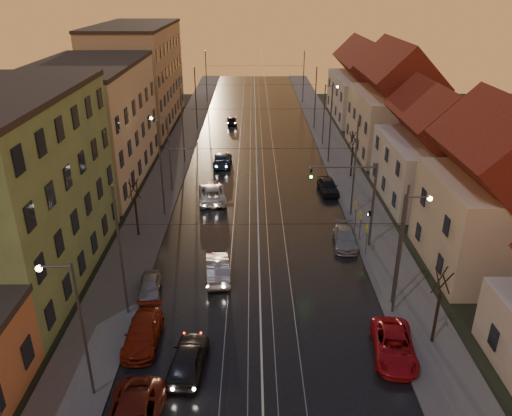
{
  "coord_description": "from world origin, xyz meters",
  "views": [
    {
      "loc": [
        -0.49,
        -17.79,
        19.64
      ],
      "look_at": [
        -0.21,
        19.29,
        2.92
      ],
      "focal_mm": 35.0,
      "sensor_mm": 36.0,
      "label": 1
    }
  ],
  "objects_px": {
    "street_lamp_2": "(166,146)",
    "street_lamp_3": "(327,109)",
    "driving_car_4": "(232,120)",
    "parked_left_2": "(143,333)",
    "parked_right_1": "(345,238)",
    "driving_car_2": "(212,193)",
    "driving_car_3": "(222,159)",
    "street_lamp_1": "(404,240)",
    "driving_car_1": "(218,268)",
    "parked_right_0": "(394,346)",
    "traffic_light_mast": "(361,195)",
    "parked_right_2": "(328,186)",
    "parked_left_3": "(150,286)",
    "driving_car_0": "(188,358)",
    "street_lamp_0": "(75,319)"
  },
  "relations": [
    {
      "from": "street_lamp_2",
      "to": "parked_left_2",
      "type": "distance_m",
      "value": 24.25
    },
    {
      "from": "parked_left_3",
      "to": "parked_right_0",
      "type": "xyz_separation_m",
      "value": [
        15.2,
        -6.42,
        0.08
      ]
    },
    {
      "from": "parked_right_1",
      "to": "street_lamp_2",
      "type": "bearing_deg",
      "value": 149.55
    },
    {
      "from": "street_lamp_3",
      "to": "driving_car_1",
      "type": "relative_size",
      "value": 1.72
    },
    {
      "from": "street_lamp_1",
      "to": "parked_right_0",
      "type": "distance_m",
      "value": 6.74
    },
    {
      "from": "driving_car_4",
      "to": "street_lamp_0",
      "type": "bearing_deg",
      "value": 79.2
    },
    {
      "from": "driving_car_4",
      "to": "parked_right_1",
      "type": "distance_m",
      "value": 39.98
    },
    {
      "from": "street_lamp_1",
      "to": "driving_car_3",
      "type": "xyz_separation_m",
      "value": [
        -13.13,
        28.19,
        -4.16
      ]
    },
    {
      "from": "driving_car_4",
      "to": "parked_left_2",
      "type": "height_order",
      "value": "parked_left_2"
    },
    {
      "from": "parked_left_3",
      "to": "parked_left_2",
      "type": "bearing_deg",
      "value": -89.8
    },
    {
      "from": "street_lamp_1",
      "to": "driving_car_2",
      "type": "height_order",
      "value": "street_lamp_1"
    },
    {
      "from": "parked_left_2",
      "to": "parked_left_3",
      "type": "relative_size",
      "value": 1.33
    },
    {
      "from": "driving_car_1",
      "to": "parked_left_3",
      "type": "bearing_deg",
      "value": 18.14
    },
    {
      "from": "driving_car_1",
      "to": "parked_left_2",
      "type": "distance_m",
      "value": 8.24
    },
    {
      "from": "street_lamp_1",
      "to": "driving_car_2",
      "type": "bearing_deg",
      "value": 127.62
    },
    {
      "from": "driving_car_1",
      "to": "driving_car_2",
      "type": "distance_m",
      "value": 14.28
    },
    {
      "from": "driving_car_4",
      "to": "parked_right_2",
      "type": "height_order",
      "value": "parked_right_2"
    },
    {
      "from": "driving_car_1",
      "to": "parked_right_0",
      "type": "height_order",
      "value": "driving_car_1"
    },
    {
      "from": "street_lamp_1",
      "to": "parked_right_2",
      "type": "distance_m",
      "value": 20.09
    },
    {
      "from": "parked_left_3",
      "to": "driving_car_3",
      "type": "bearing_deg",
      "value": 76.38
    },
    {
      "from": "driving_car_3",
      "to": "parked_right_0",
      "type": "relative_size",
      "value": 1.01
    },
    {
      "from": "parked_left_2",
      "to": "parked_left_3",
      "type": "xyz_separation_m",
      "value": [
        -0.56,
        5.17,
        -0.08
      ]
    },
    {
      "from": "driving_car_1",
      "to": "driving_car_2",
      "type": "relative_size",
      "value": 0.83
    },
    {
      "from": "street_lamp_0",
      "to": "traffic_light_mast",
      "type": "height_order",
      "value": "street_lamp_0"
    },
    {
      "from": "driving_car_2",
      "to": "driving_car_4",
      "type": "bearing_deg",
      "value": -98.55
    },
    {
      "from": "parked_left_2",
      "to": "parked_right_2",
      "type": "relative_size",
      "value": 1.11
    },
    {
      "from": "street_lamp_1",
      "to": "driving_car_0",
      "type": "relative_size",
      "value": 1.77
    },
    {
      "from": "driving_car_3",
      "to": "parked_left_2",
      "type": "height_order",
      "value": "driving_car_3"
    },
    {
      "from": "traffic_light_mast",
      "to": "parked_right_2",
      "type": "xyz_separation_m",
      "value": [
        -0.75,
        11.57,
        -3.87
      ]
    },
    {
      "from": "street_lamp_1",
      "to": "street_lamp_3",
      "type": "xyz_separation_m",
      "value": [
        0.0,
        36.0,
        0.0
      ]
    },
    {
      "from": "street_lamp_1",
      "to": "parked_right_0",
      "type": "relative_size",
      "value": 1.61
    },
    {
      "from": "driving_car_1",
      "to": "parked_right_2",
      "type": "relative_size",
      "value": 1.08
    },
    {
      "from": "driving_car_4",
      "to": "driving_car_1",
      "type": "bearing_deg",
      "value": 85.67
    },
    {
      "from": "driving_car_2",
      "to": "driving_car_3",
      "type": "bearing_deg",
      "value": -99.25
    },
    {
      "from": "street_lamp_0",
      "to": "parked_right_1",
      "type": "bearing_deg",
      "value": 45.23
    },
    {
      "from": "street_lamp_2",
      "to": "street_lamp_3",
      "type": "height_order",
      "value": "same"
    },
    {
      "from": "driving_car_1",
      "to": "parked_right_0",
      "type": "bearing_deg",
      "value": 135.63
    },
    {
      "from": "street_lamp_0",
      "to": "driving_car_3",
      "type": "height_order",
      "value": "street_lamp_0"
    },
    {
      "from": "street_lamp_1",
      "to": "parked_left_3",
      "type": "bearing_deg",
      "value": 175.3
    },
    {
      "from": "driving_car_2",
      "to": "parked_left_3",
      "type": "relative_size",
      "value": 1.55
    },
    {
      "from": "street_lamp_1",
      "to": "parked_left_3",
      "type": "xyz_separation_m",
      "value": [
        -16.7,
        1.37,
        -4.27
      ]
    },
    {
      "from": "driving_car_0",
      "to": "parked_right_2",
      "type": "xyz_separation_m",
      "value": [
        11.31,
        25.67,
        -0.04
      ]
    },
    {
      "from": "driving_car_1",
      "to": "street_lamp_3",
      "type": "bearing_deg",
      "value": -116.32
    },
    {
      "from": "driving_car_3",
      "to": "parked_right_1",
      "type": "relative_size",
      "value": 1.13
    },
    {
      "from": "street_lamp_3",
      "to": "parked_left_3",
      "type": "bearing_deg",
      "value": -115.75
    },
    {
      "from": "driving_car_2",
      "to": "parked_right_1",
      "type": "bearing_deg",
      "value": 134.43
    },
    {
      "from": "driving_car_3",
      "to": "street_lamp_0",
      "type": "bearing_deg",
      "value": 82.84
    },
    {
      "from": "driving_car_1",
      "to": "driving_car_0",
      "type": "bearing_deg",
      "value": 77.89
    },
    {
      "from": "traffic_light_mast",
      "to": "driving_car_2",
      "type": "xyz_separation_m",
      "value": [
        -12.47,
        9.62,
        -3.83
      ]
    },
    {
      "from": "traffic_light_mast",
      "to": "driving_car_0",
      "type": "distance_m",
      "value": 18.95
    }
  ]
}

